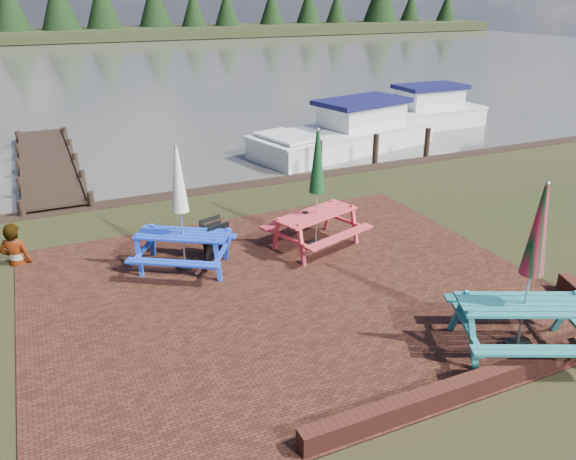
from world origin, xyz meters
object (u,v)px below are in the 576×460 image
Objects in this scene: picnic_table_red at (316,208)px; boat_far at (417,114)px; chalkboard at (215,239)px; boat_near at (348,134)px; person at (9,224)px; picnic_table_teal at (526,296)px; picnic_table_blue at (182,228)px; jetty at (48,163)px.

picnic_table_red is 13.19m from boat_far.
chalkboard is 9.96m from boat_near.
chalkboard is 0.14× the size of boat_far.
person is (-3.66, 1.39, 0.43)m from chalkboard.
chalkboard is at bearing 152.96° from picnic_table_red.
picnic_table_teal is at bearing 148.27° from boat_near.
picnic_table_teal is 16.14m from boat_far.
picnic_table_blue reaches higher than boat_near.
picnic_table_blue reaches higher than chalkboard.
picnic_table_red is 0.42× the size of boat_far.
picnic_table_red reaches higher than person.
boat_far is (14.24, 0.46, 0.25)m from jetty.
picnic_table_teal is 6.10m from picnic_table_blue.
jetty is (-4.83, 8.77, -0.76)m from picnic_table_red.
picnic_table_blue is 15.20m from boat_far.
picnic_table_red reaches higher than boat_near.
picnic_table_blue is 1.43× the size of person.
chalkboard is at bearing 121.07° from boat_near.
picnic_table_teal is 0.29× the size of jetty.
boat_far reaches higher than jetty.
picnic_table_teal is 5.86m from chalkboard.
picnic_table_blue is 0.33× the size of boat_near.
jetty is at bearing 138.68° from picnic_table_teal.
jetty is at bearing 135.42° from picnic_table_blue.
person is (-5.77, 1.72, -0.03)m from picnic_table_red.
boat_near is (5.00, 7.31, -0.51)m from picnic_table_red.
jetty is at bearing 89.18° from chalkboard.
picnic_table_red is at bearing 133.58° from boat_far.
picnic_table_blue is at bearing 175.36° from chalkboard.
person is (-0.94, -7.05, 0.74)m from jetty.
chalkboard is at bearing -72.12° from jetty.
person is (-15.18, -7.51, 0.49)m from boat_far.
chalkboard is 8.87m from jetty.
chalkboard is 0.11× the size of boat_near.
boat_far is at bearing 68.68° from picnic_table_blue.
boat_near reaches higher than jetty.
picnic_table_teal is 1.08× the size of picnic_table_blue.
boat_far is at bearing 1.83° from jetty.
jetty is 1.24× the size of boat_near.
boat_near is (7.78, 7.14, -0.49)m from picnic_table_blue.
boat_far is at bearing 83.70° from picnic_table_teal.
boat_near is (3.94, 11.88, -0.56)m from picnic_table_teal.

